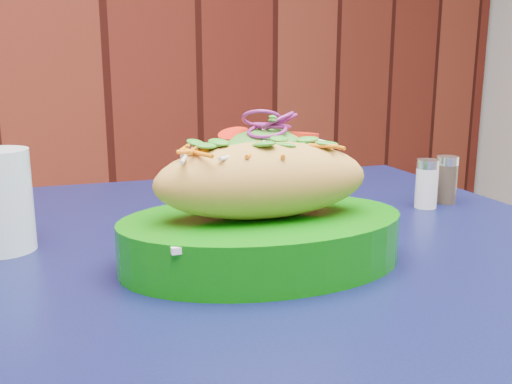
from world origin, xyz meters
TOP-DOWN VIEW (x-y plane):
  - cafe_table at (-0.49, 1.43)m, footprint 1.02×1.02m
  - banh_mi_basket at (-0.51, 1.38)m, footprint 0.33×0.27m
  - salad_plate at (-0.32, 1.62)m, footprint 0.23×0.23m
  - salt_shaker at (-0.20, 1.43)m, footprint 0.03×0.03m
  - pepper_shaker at (-0.15, 1.43)m, footprint 0.03×0.03m

SIDE VIEW (x-z plane):
  - cafe_table at x=-0.49m, z-range 0.29..1.04m
  - salt_shaker at x=-0.20m, z-range 0.75..0.82m
  - pepper_shaker at x=-0.15m, z-range 0.75..0.82m
  - salad_plate at x=-0.32m, z-range 0.74..0.86m
  - banh_mi_basket at x=-0.51m, z-range 0.73..0.86m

